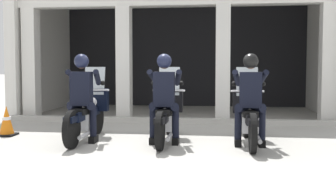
{
  "coord_description": "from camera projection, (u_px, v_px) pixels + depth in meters",
  "views": [
    {
      "loc": [
        0.9,
        -6.96,
        1.41
      ],
      "look_at": [
        0.0,
        0.33,
        0.96
      ],
      "focal_mm": 41.89,
      "sensor_mm": 36.0,
      "label": 1
    }
  ],
  "objects": [
    {
      "name": "ground_plane",
      "position": [
        181.0,
        119.0,
        10.06
      ],
      "size": [
        80.0,
        80.0,
        0.0
      ],
      "primitive_type": "plane",
      "color": "#A8A59E"
    },
    {
      "name": "station_building",
      "position": [
        180.0,
        40.0,
        11.68
      ],
      "size": [
        8.52,
        4.05,
        3.43
      ],
      "color": "black",
      "rests_on": "ground"
    },
    {
      "name": "kerb_strip",
      "position": [
        170.0,
        120.0,
        9.33
      ],
      "size": [
        8.02,
        0.24,
        0.12
      ],
      "primitive_type": "cube",
      "color": "#B7B5AD",
      "rests_on": "ground"
    },
    {
      "name": "motorcycle_left",
      "position": [
        88.0,
        113.0,
        7.29
      ],
      "size": [
        0.62,
        2.04,
        1.35
      ],
      "rotation": [
        0.0,
        0.0,
        0.07
      ],
      "color": "black",
      "rests_on": "ground"
    },
    {
      "name": "police_officer_left",
      "position": [
        82.0,
        90.0,
        6.98
      ],
      "size": [
        0.63,
        0.61,
        1.58
      ],
      "rotation": [
        0.0,
        0.0,
        0.07
      ],
      "color": "black",
      "rests_on": "ground"
    },
    {
      "name": "motorcycle_center",
      "position": [
        166.0,
        114.0,
        7.14
      ],
      "size": [
        0.62,
        2.04,
        1.35
      ],
      "rotation": [
        0.0,
        0.0,
        0.05
      ],
      "color": "black",
      "rests_on": "ground"
    },
    {
      "name": "police_officer_center",
      "position": [
        164.0,
        91.0,
        6.84
      ],
      "size": [
        0.63,
        0.61,
        1.58
      ],
      "rotation": [
        0.0,
        0.0,
        0.05
      ],
      "color": "black",
      "rests_on": "ground"
    },
    {
      "name": "motorcycle_right",
      "position": [
        249.0,
        115.0,
        6.95
      ],
      "size": [
        0.62,
        2.04,
        1.35
      ],
      "rotation": [
        0.0,
        0.0,
        0.21
      ],
      "color": "black",
      "rests_on": "ground"
    },
    {
      "name": "police_officer_right",
      "position": [
        250.0,
        92.0,
        6.64
      ],
      "size": [
        0.63,
        0.61,
        1.58
      ],
      "rotation": [
        0.0,
        0.0,
        0.21
      ],
      "color": "black",
      "rests_on": "ground"
    },
    {
      "name": "traffic_cone_flank",
      "position": [
        7.0,
        121.0,
        7.67
      ],
      "size": [
        0.34,
        0.34,
        0.59
      ],
      "color": "black",
      "rests_on": "ground"
    }
  ]
}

